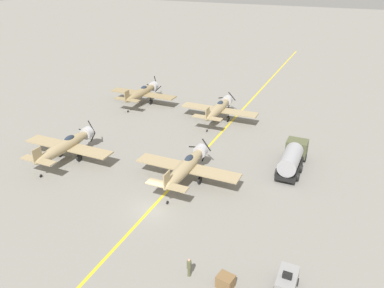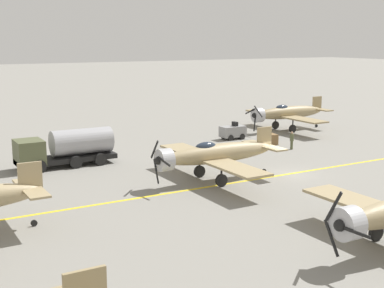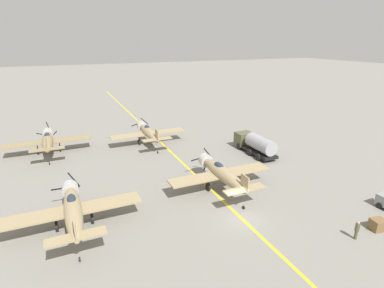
% 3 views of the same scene
% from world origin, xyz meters
% --- Properties ---
extents(ground_plane, '(400.00, 400.00, 0.00)m').
position_xyz_m(ground_plane, '(0.00, 0.00, 0.00)').
color(ground_plane, gray).
extents(taxiway_stripe, '(0.30, 160.00, 0.01)m').
position_xyz_m(taxiway_stripe, '(0.00, 0.00, 0.00)').
color(taxiway_stripe, yellow).
rests_on(taxiway_stripe, ground).
extents(airplane_mid_center, '(12.00, 9.98, 3.65)m').
position_xyz_m(airplane_mid_center, '(1.10, 5.60, 2.01)').
color(airplane_mid_center, tan).
rests_on(airplane_mid_center, ground).
extents(airplane_near_right, '(12.00, 9.98, 3.65)m').
position_xyz_m(airplane_near_right, '(15.62, -13.29, 2.01)').
color(airplane_near_right, '#99855C').
rests_on(airplane_near_right, ground).
extents(fuel_tanker, '(2.68, 8.00, 2.98)m').
position_xyz_m(fuel_tanker, '(11.19, 13.53, 1.51)').
color(fuel_tanker, black).
rests_on(fuel_tanker, ground).
extents(tow_tractor, '(1.57, 2.60, 1.79)m').
position_xyz_m(tow_tractor, '(14.33, -5.08, 0.79)').
color(tow_tractor, gray).
rests_on(tow_tractor, ground).
extents(ground_crew_walking, '(0.37, 0.37, 1.71)m').
position_xyz_m(ground_crew_walking, '(7.15, -6.86, 0.93)').
color(ground_crew_walking, '#515638').
rests_on(ground_crew_walking, ground).
extents(supply_crate_by_tanker, '(1.39, 1.23, 1.03)m').
position_xyz_m(supply_crate_by_tanker, '(10.09, -6.71, 0.51)').
color(supply_crate_by_tanker, brown).
rests_on(supply_crate_by_tanker, ground).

